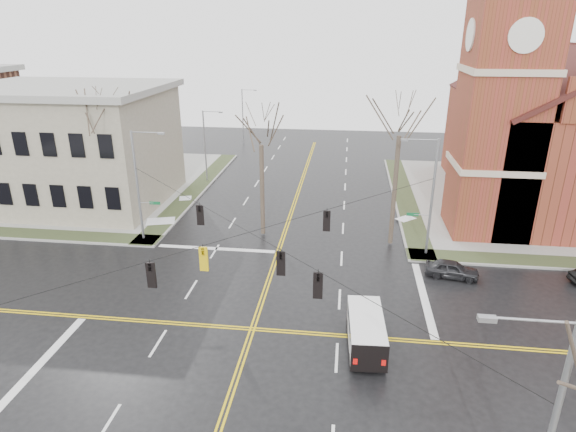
# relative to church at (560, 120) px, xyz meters

# --- Properties ---
(ground) EXTENTS (120.00, 120.00, 0.00)m
(ground) POSITION_rel_church_xyz_m (-24.76, -24.78, -8.43)
(ground) COLOR black
(ground) RESTS_ON ground
(sidewalks) EXTENTS (80.00, 80.00, 0.17)m
(sidewalks) POSITION_rel_church_xyz_m (-24.76, -24.78, -8.36)
(sidewalks) COLOR gray
(sidewalks) RESTS_ON ground
(road_markings) EXTENTS (100.00, 100.00, 0.01)m
(road_markings) POSITION_rel_church_xyz_m (-24.76, -24.78, -8.43)
(road_markings) COLOR gold
(road_markings) RESTS_ON ground
(church) EXTENTS (24.28, 27.48, 27.50)m
(church) POSITION_rel_church_xyz_m (0.00, 0.00, 0.00)
(church) COLOR brown
(church) RESTS_ON ground
(civic_building_a) EXTENTS (18.00, 14.00, 11.00)m
(civic_building_a) POSITION_rel_church_xyz_m (-46.76, -4.78, -2.93)
(civic_building_a) COLOR gray
(civic_building_a) RESTS_ON ground
(signal_pole_ne) EXTENTS (2.75, 0.22, 9.00)m
(signal_pole_ne) POSITION_rel_church_xyz_m (-13.44, -13.28, -3.48)
(signal_pole_ne) COLOR gray
(signal_pole_ne) RESTS_ON ground
(signal_pole_nw) EXTENTS (2.75, 0.22, 9.00)m
(signal_pole_nw) POSITION_rel_church_xyz_m (-36.09, -13.28, -3.48)
(signal_pole_nw) COLOR gray
(signal_pole_nw) RESTS_ON ground
(span_wires) EXTENTS (23.02, 23.02, 0.03)m
(span_wires) POSITION_rel_church_xyz_m (-24.76, -24.78, -2.23)
(span_wires) COLOR black
(span_wires) RESTS_ON ground
(traffic_signals) EXTENTS (8.21, 8.26, 1.30)m
(traffic_signals) POSITION_rel_church_xyz_m (-24.76, -25.45, -2.98)
(traffic_signals) COLOR black
(traffic_signals) RESTS_ON ground
(streetlight_north_a) EXTENTS (2.30, 0.20, 8.00)m
(streetlight_north_a) POSITION_rel_church_xyz_m (-35.42, 3.22, -3.97)
(streetlight_north_a) COLOR gray
(streetlight_north_a) RESTS_ON ground
(streetlight_north_b) EXTENTS (2.30, 0.20, 8.00)m
(streetlight_north_b) POSITION_rel_church_xyz_m (-35.42, 23.22, -3.97)
(streetlight_north_b) COLOR gray
(streetlight_north_b) RESTS_ON ground
(cargo_van) EXTENTS (2.13, 4.97, 1.85)m
(cargo_van) POSITION_rel_church_xyz_m (-18.26, -25.49, -7.34)
(cargo_van) COLOR white
(cargo_van) RESTS_ON ground
(parked_car_a) EXTENTS (3.88, 2.12, 1.25)m
(parked_car_a) POSITION_rel_church_xyz_m (-11.99, -16.79, -7.81)
(parked_car_a) COLOR black
(parked_car_a) RESTS_ON ground
(tree_nw_far) EXTENTS (4.00, 4.00, 12.98)m
(tree_nw_far) POSITION_rel_church_xyz_m (-39.36, -10.68, 0.94)
(tree_nw_far) COLOR #3D2F27
(tree_nw_far) RESTS_ON ground
(tree_nw_near) EXTENTS (4.00, 4.00, 11.47)m
(tree_nw_near) POSITION_rel_church_xyz_m (-26.53, -11.05, -0.13)
(tree_nw_near) COLOR #3D2F27
(tree_nw_near) RESTS_ON ground
(tree_ne) EXTENTS (4.00, 4.00, 13.21)m
(tree_ne) POSITION_rel_church_xyz_m (-15.89, -11.70, 1.10)
(tree_ne) COLOR #3D2F27
(tree_ne) RESTS_ON ground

